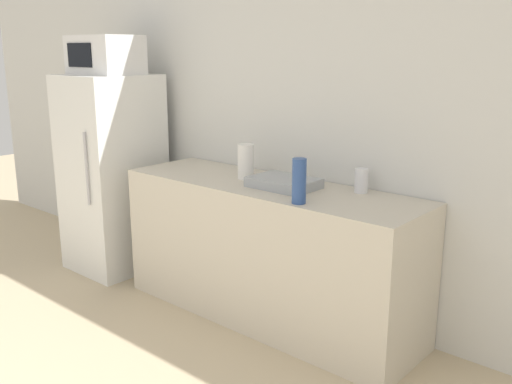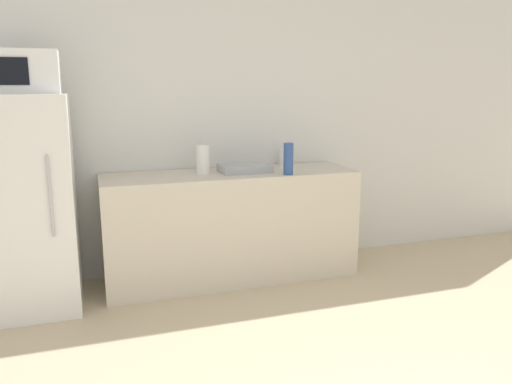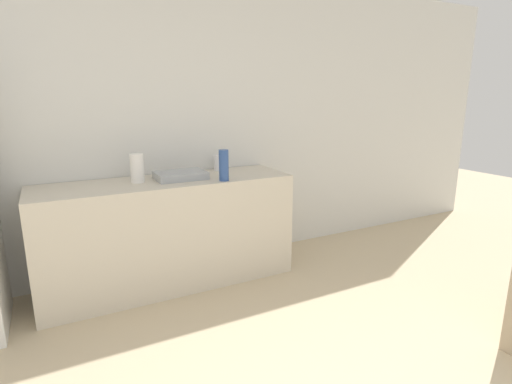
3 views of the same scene
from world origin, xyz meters
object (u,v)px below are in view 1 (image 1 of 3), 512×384
(refrigerator, at_px, (113,174))
(bottle_tall, at_px, (299,181))
(bottle_short, at_px, (361,181))
(microwave, at_px, (105,55))
(paper_towel_roll, at_px, (246,162))

(refrigerator, height_order, bottle_tall, refrigerator)
(bottle_short, bearing_deg, microwave, -171.39)
(microwave, xyz_separation_m, paper_towel_roll, (1.27, 0.14, -0.66))
(refrigerator, relative_size, paper_towel_roll, 6.72)
(refrigerator, bearing_deg, paper_towel_roll, 6.13)
(microwave, height_order, paper_towel_roll, microwave)
(microwave, relative_size, bottle_tall, 2.18)
(microwave, distance_m, bottle_tall, 2.00)
(microwave, bearing_deg, paper_towel_roll, 6.18)
(bottle_tall, height_order, bottle_short, bottle_tall)
(bottle_tall, relative_size, bottle_short, 1.74)
(bottle_tall, bearing_deg, microwave, 176.26)
(paper_towel_roll, bearing_deg, microwave, -173.82)
(refrigerator, bearing_deg, bottle_short, 8.58)
(bottle_tall, bearing_deg, refrigerator, 176.22)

